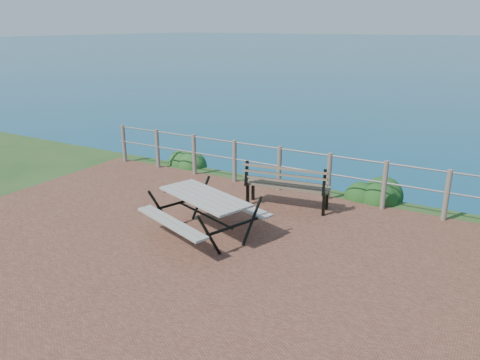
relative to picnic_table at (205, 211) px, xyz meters
The scene contains 6 objects.
ground 0.73m from the picnic_table, 80.06° to the right, with size 10.00×7.00×0.12m, color brown.
safety_railing 2.81m from the picnic_table, 88.07° to the left, with size 9.40×0.10×1.00m.
picnic_table is the anchor object (origin of this frame).
park_bench 2.05m from the picnic_table, 70.23° to the left, with size 1.74×0.67×0.95m.
shrub_lip_west 4.56m from the picnic_table, 130.88° to the left, with size 0.84×0.84×0.61m, color #21541F.
shrub_lip_east 4.06m from the picnic_table, 58.65° to the left, with size 0.87×0.87×0.65m, color #144117.
Camera 1 is at (4.19, -5.66, 3.55)m, focal length 35.00 mm.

